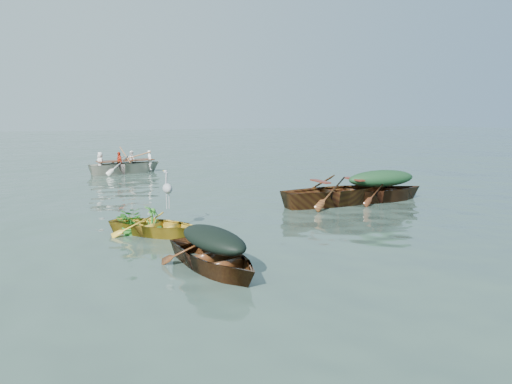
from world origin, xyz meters
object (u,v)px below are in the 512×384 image
at_px(yellow_dinghy, 157,235).
at_px(rowed_boat, 126,173).
at_px(dark_covered_boat, 214,270).
at_px(heron, 168,194).
at_px(green_tarp_boat, 380,201).
at_px(open_wooden_boat, 337,205).

xyz_separation_m(yellow_dinghy, rowed_boat, (1.12, 12.06, 0.00)).
distance_m(dark_covered_boat, rowed_boat, 15.00).
relative_size(dark_covered_boat, heron, 3.67).
xyz_separation_m(dark_covered_boat, green_tarp_boat, (6.95, 4.53, 0.00)).
bearing_deg(green_tarp_boat, yellow_dinghy, 102.91).
height_order(green_tarp_boat, heron, heron).
distance_m(dark_covered_boat, green_tarp_boat, 8.30).
xyz_separation_m(green_tarp_boat, rowed_boat, (-6.21, 10.46, 0.00)).
bearing_deg(yellow_dinghy, dark_covered_boat, -126.58).
relative_size(green_tarp_boat, rowed_boat, 0.93).
distance_m(green_tarp_boat, open_wooden_boat, 1.58).
bearing_deg(open_wooden_boat, yellow_dinghy, 103.62).
xyz_separation_m(yellow_dinghy, dark_covered_boat, (0.38, -2.93, 0.00)).
relative_size(open_wooden_boat, rowed_boat, 1.08).
relative_size(green_tarp_boat, open_wooden_boat, 0.86).
distance_m(green_tarp_boat, heron, 7.12).
relative_size(yellow_dinghy, heron, 3.16).
bearing_deg(dark_covered_boat, open_wooden_boat, 28.97).
distance_m(yellow_dinghy, dark_covered_boat, 2.95).
distance_m(dark_covered_boat, open_wooden_boat, 7.04).
relative_size(dark_covered_boat, green_tarp_boat, 0.80).
xyz_separation_m(yellow_dinghy, open_wooden_boat, (5.75, 1.62, 0.00)).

